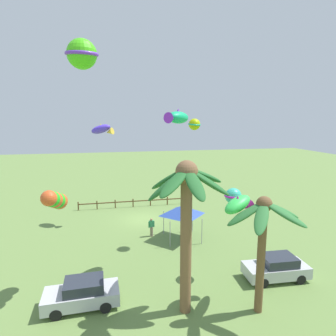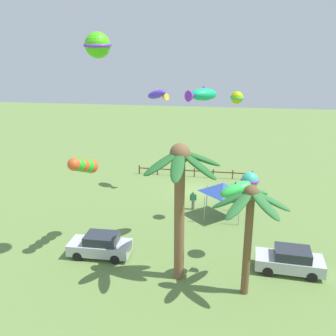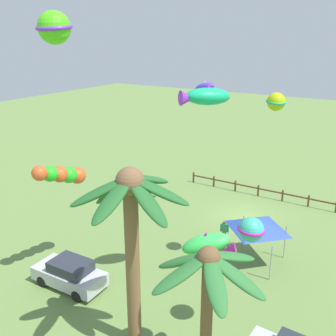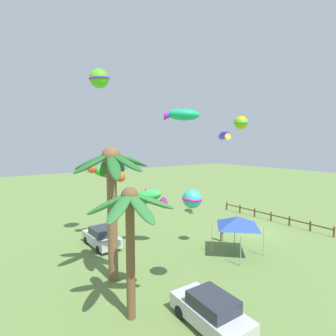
{
  "view_description": "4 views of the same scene",
  "coord_description": "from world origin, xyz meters",
  "px_view_note": "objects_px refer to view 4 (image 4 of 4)",
  "views": [
    {
      "loc": [
        3.13,
        26.95,
        9.88
      ],
      "look_at": [
        -0.44,
        10.15,
        6.91
      ],
      "focal_mm": 30.28,
      "sensor_mm": 36.0,
      "label": 1
    },
    {
      "loc": [
        -3.14,
        32.23,
        12.27
      ],
      "look_at": [
        0.87,
        9.86,
        5.25
      ],
      "focal_mm": 38.94,
      "sensor_mm": 36.0,
      "label": 2
    },
    {
      "loc": [
        -8.93,
        24.93,
        12.55
      ],
      "look_at": [
        0.65,
        9.54,
        6.39
      ],
      "focal_mm": 42.16,
      "sensor_mm": 36.0,
      "label": 3
    },
    {
      "loc": [
        -14.44,
        20.38,
        8.1
      ],
      "look_at": [
        0.43,
        9.32,
        6.36
      ],
      "focal_mm": 27.88,
      "sensor_mm": 36.0,
      "label": 4
    }
  ],
  "objects_px": {
    "kite_tube_3": "(108,173)",
    "festival_tent": "(238,222)",
    "palm_tree_1": "(112,181)",
    "kite_ball_0": "(99,79)",
    "kite_ball_6": "(241,123)",
    "palm_tree_0": "(130,218)",
    "parked_car_1": "(211,311)",
    "kite_fish_2": "(182,114)",
    "parked_car_0": "(102,237)",
    "spectator_0": "(222,232)",
    "kite_ball_4": "(192,199)",
    "kite_fish_5": "(224,135)",
    "kite_fish_1": "(148,198)"
  },
  "relations": [
    {
      "from": "parked_car_1",
      "to": "kite_fish_2",
      "type": "relative_size",
      "value": 1.71
    },
    {
      "from": "kite_fish_2",
      "to": "kite_ball_6",
      "type": "distance_m",
      "value": 3.97
    },
    {
      "from": "kite_fish_1",
      "to": "kite_fish_2",
      "type": "xyz_separation_m",
      "value": [
        2.4,
        -4.14,
        4.59
      ]
    },
    {
      "from": "kite_ball_0",
      "to": "kite_tube_3",
      "type": "bearing_deg",
      "value": -36.47
    },
    {
      "from": "palm_tree_1",
      "to": "parked_car_0",
      "type": "bearing_deg",
      "value": -15.22
    },
    {
      "from": "parked_car_1",
      "to": "kite_fish_5",
      "type": "relative_size",
      "value": 1.62
    },
    {
      "from": "parked_car_1",
      "to": "spectator_0",
      "type": "bearing_deg",
      "value": -50.76
    },
    {
      "from": "kite_ball_4",
      "to": "kite_ball_6",
      "type": "height_order",
      "value": "kite_ball_6"
    },
    {
      "from": "palm_tree_1",
      "to": "kite_fish_5",
      "type": "distance_m",
      "value": 15.2
    },
    {
      "from": "palm_tree_1",
      "to": "kite_ball_0",
      "type": "bearing_deg",
      "value": -15.49
    },
    {
      "from": "kite_ball_0",
      "to": "kite_tube_3",
      "type": "xyz_separation_m",
      "value": [
        1.84,
        -1.36,
        -7.19
      ]
    },
    {
      "from": "spectator_0",
      "to": "kite_ball_0",
      "type": "distance_m",
      "value": 15.36
    },
    {
      "from": "spectator_0",
      "to": "kite_ball_4",
      "type": "xyz_separation_m",
      "value": [
        -4.07,
        6.99,
        4.38
      ]
    },
    {
      "from": "parked_car_1",
      "to": "festival_tent",
      "type": "height_order",
      "value": "festival_tent"
    },
    {
      "from": "kite_tube_3",
      "to": "festival_tent",
      "type": "bearing_deg",
      "value": -144.67
    },
    {
      "from": "palm_tree_0",
      "to": "parked_car_0",
      "type": "bearing_deg",
      "value": -14.1
    },
    {
      "from": "palm_tree_1",
      "to": "parked_car_1",
      "type": "distance_m",
      "value": 8.39
    },
    {
      "from": "kite_fish_5",
      "to": "kite_ball_6",
      "type": "xyz_separation_m",
      "value": [
        -6.96,
        6.37,
        0.55
      ]
    },
    {
      "from": "palm_tree_0",
      "to": "kite_ball_4",
      "type": "bearing_deg",
      "value": -91.37
    },
    {
      "from": "spectator_0",
      "to": "kite_tube_3",
      "type": "distance_m",
      "value": 10.64
    },
    {
      "from": "parked_car_0",
      "to": "parked_car_1",
      "type": "relative_size",
      "value": 0.99
    },
    {
      "from": "festival_tent",
      "to": "spectator_0",
      "type": "bearing_deg",
      "value": -23.0
    },
    {
      "from": "spectator_0",
      "to": "kite_fish_5",
      "type": "height_order",
      "value": "kite_fish_5"
    },
    {
      "from": "parked_car_1",
      "to": "kite_ball_4",
      "type": "bearing_deg",
      "value": -23.76
    },
    {
      "from": "festival_tent",
      "to": "kite_fish_1",
      "type": "bearing_deg",
      "value": 96.35
    },
    {
      "from": "kite_fish_2",
      "to": "palm_tree_0",
      "type": "bearing_deg",
      "value": 119.09
    },
    {
      "from": "parked_car_0",
      "to": "kite_fish_1",
      "type": "xyz_separation_m",
      "value": [
        -8.32,
        0.9,
        4.65
      ]
    },
    {
      "from": "parked_car_1",
      "to": "spectator_0",
      "type": "xyz_separation_m",
      "value": [
        6.63,
        -8.11,
        0.06
      ]
    },
    {
      "from": "palm_tree_0",
      "to": "kite_ball_0",
      "type": "bearing_deg",
      "value": -14.18
    },
    {
      "from": "spectator_0",
      "to": "kite_fish_2",
      "type": "bearing_deg",
      "value": 100.26
    },
    {
      "from": "parked_car_1",
      "to": "kite_ball_6",
      "type": "relative_size",
      "value": 2.94
    },
    {
      "from": "kite_fish_5",
      "to": "kite_fish_2",
      "type": "bearing_deg",
      "value": 116.45
    },
    {
      "from": "kite_fish_2",
      "to": "kite_tube_3",
      "type": "xyz_separation_m",
      "value": [
        7.17,
        2.01,
        -4.37
      ]
    },
    {
      "from": "kite_ball_6",
      "to": "palm_tree_0",
      "type": "bearing_deg",
      "value": 95.81
    },
    {
      "from": "kite_ball_6",
      "to": "festival_tent",
      "type": "bearing_deg",
      "value": -50.58
    },
    {
      "from": "parked_car_0",
      "to": "kite_tube_3",
      "type": "bearing_deg",
      "value": -44.34
    },
    {
      "from": "palm_tree_0",
      "to": "kite_ball_4",
      "type": "relative_size",
      "value": 4.05
    },
    {
      "from": "palm_tree_1",
      "to": "kite_ball_4",
      "type": "relative_size",
      "value": 5.21
    },
    {
      "from": "spectator_0",
      "to": "kite_fish_1",
      "type": "height_order",
      "value": "kite_fish_1"
    },
    {
      "from": "kite_ball_0",
      "to": "kite_ball_4",
      "type": "distance_m",
      "value": 11.5
    },
    {
      "from": "parked_car_0",
      "to": "kite_fish_2",
      "type": "height_order",
      "value": "kite_fish_2"
    },
    {
      "from": "palm_tree_0",
      "to": "kite_fish_2",
      "type": "bearing_deg",
      "value": -60.91
    },
    {
      "from": "parked_car_0",
      "to": "kite_fish_1",
      "type": "relative_size",
      "value": 1.77
    },
    {
      "from": "parked_car_1",
      "to": "kite_fish_1",
      "type": "xyz_separation_m",
      "value": [
        3.3,
        1.16,
        4.65
      ]
    },
    {
      "from": "palm_tree_1",
      "to": "festival_tent",
      "type": "relative_size",
      "value": 2.78
    },
    {
      "from": "parked_car_0",
      "to": "kite_tube_3",
      "type": "xyz_separation_m",
      "value": [
        1.25,
        -1.22,
        4.87
      ]
    },
    {
      "from": "festival_tent",
      "to": "parked_car_1",
      "type": "bearing_deg",
      "value": 120.75
    },
    {
      "from": "spectator_0",
      "to": "kite_fish_1",
      "type": "relative_size",
      "value": 0.71
    },
    {
      "from": "parked_car_0",
      "to": "festival_tent",
      "type": "xyz_separation_m",
      "value": [
        -7.4,
        -7.36,
        1.72
      ]
    },
    {
      "from": "parked_car_1",
      "to": "kite_ball_0",
      "type": "relative_size",
      "value": 2.46
    }
  ]
}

